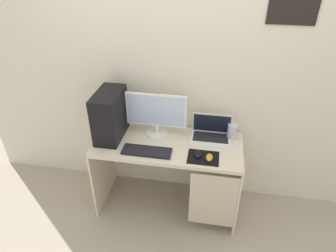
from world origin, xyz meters
TOP-DOWN VIEW (x-y plane):
  - ground_plane at (0.00, 0.00)m, footprint 8.00×8.00m
  - wall_back at (0.00, 0.33)m, footprint 4.00×0.05m
  - desk at (0.02, -0.01)m, footprint 1.31×0.58m
  - pc_tower at (-0.53, 0.03)m, footprint 0.21×0.41m
  - monitor at (-0.13, 0.13)m, footprint 0.55×0.20m
  - laptop at (0.37, 0.15)m, footprint 0.36×0.24m
  - speaker at (0.56, 0.18)m, footprint 0.09×0.09m
  - keyboard at (-0.15, -0.17)m, footprint 0.42×0.14m
  - mousepad at (0.32, -0.16)m, footprint 0.26×0.20m
  - mouse_left at (0.28, -0.15)m, footprint 0.06×0.10m
  - mouse_right at (0.37, -0.17)m, footprint 0.06×0.10m

SIDE VIEW (x-z plane):
  - ground_plane at x=0.00m, z-range 0.00..0.00m
  - desk at x=0.02m, z-range 0.21..0.97m
  - mousepad at x=0.32m, z-range 0.75..0.76m
  - keyboard at x=-0.15m, z-range 0.75..0.78m
  - mouse_left at x=0.28m, z-range 0.76..0.79m
  - mouse_right at x=0.37m, z-range 0.76..0.79m
  - laptop at x=0.37m, z-range 0.68..0.91m
  - speaker at x=0.56m, z-range 0.75..0.89m
  - monitor at x=-0.13m, z-range 0.76..1.17m
  - pc_tower at x=-0.53m, z-range 0.75..1.19m
  - wall_back at x=0.00m, z-range 0.00..2.60m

